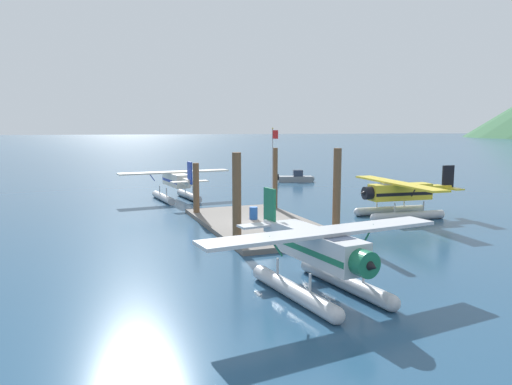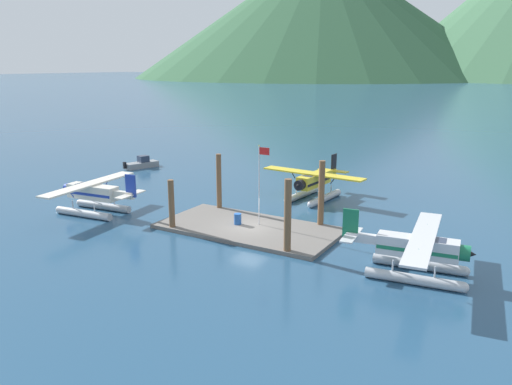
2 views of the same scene
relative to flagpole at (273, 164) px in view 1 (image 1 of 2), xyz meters
name	(u,v)px [view 1 (image 1 of 2)]	position (x,y,z in m)	size (l,w,h in m)	color
ground_plane	(259,226)	(-0.57, -0.83, -4.26)	(1200.00, 1200.00, 0.00)	navy
dock_platform	(259,224)	(-0.57, -0.83, -4.11)	(14.10, 7.12, 0.30)	#66605B
piling_near_left	(196,190)	(-5.73, -3.92, -2.22)	(0.47, 0.47, 4.07)	brown
piling_near_right	(237,200)	(4.43, -4.03, -1.59)	(0.50, 0.50, 5.33)	brown
piling_far_left	(275,180)	(-5.65, 2.50, -1.69)	(0.45, 0.45, 5.13)	brown
piling_far_right	(337,193)	(4.09, 2.52, -1.53)	(0.48, 0.48, 5.46)	brown
flagpole	(273,164)	(0.00, 0.00, 0.00)	(0.95, 0.10, 6.40)	silver
fuel_drum	(253,213)	(-1.62, -0.81, -3.52)	(0.62, 0.62, 0.88)	#1E4C99
seaplane_yellow_bow_centre	(400,197)	(0.03, 10.28, -2.68)	(10.48, 7.97, 3.84)	#B7BABF
seaplane_cream_port_aft	(176,183)	(-14.70, -3.73, -2.68)	(7.96, 10.49, 3.84)	#B7BABF
seaplane_silver_stbd_aft	(320,256)	(12.96, -3.35, -2.68)	(7.95, 10.49, 3.84)	#B7BABF
boat_grey_open_west	(296,178)	(-25.02, 13.63, -3.77)	(2.77, 4.71, 1.50)	gray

